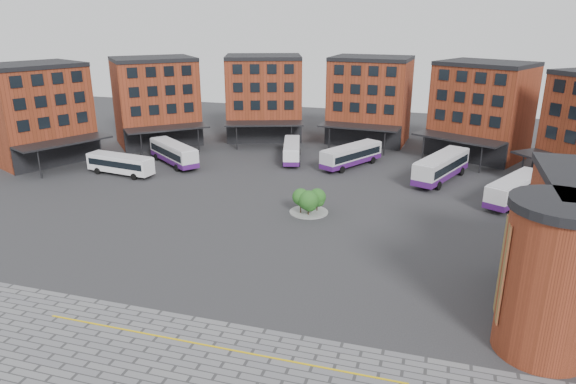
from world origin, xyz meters
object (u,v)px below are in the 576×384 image
(bus_b, at_px, (174,153))
(bus_f, at_px, (515,189))
(tree_island, at_px, (309,200))
(blue_car, at_px, (530,335))
(bus_a, at_px, (120,163))
(bus_d, at_px, (351,155))
(bus_e, at_px, (441,167))
(bus_c, at_px, (292,151))

(bus_b, bearing_deg, bus_f, -57.24)
(tree_island, relative_size, blue_car, 1.15)
(bus_a, bearing_deg, bus_d, -58.00)
(bus_d, distance_m, blue_car, 43.79)
(bus_e, height_order, bus_f, bus_e)
(tree_island, height_order, bus_b, bus_b)
(bus_c, relative_size, bus_f, 0.95)
(bus_d, relative_size, bus_e, 0.87)
(bus_c, bearing_deg, bus_f, -34.12)
(bus_b, height_order, bus_d, bus_b)
(bus_d, bearing_deg, bus_e, 15.02)
(bus_a, height_order, bus_f, bus_f)
(blue_car, bearing_deg, bus_e, 24.82)
(tree_island, bearing_deg, bus_e, 50.92)
(bus_d, bearing_deg, bus_c, -154.35)
(blue_car, bearing_deg, bus_f, 10.71)
(tree_island, relative_size, bus_a, 0.43)
(blue_car, bearing_deg, bus_b, 68.43)
(bus_d, height_order, bus_e, bus_e)
(bus_a, bearing_deg, blue_car, -109.69)
(bus_c, xyz_separation_m, bus_e, (22.09, -3.84, 0.35))
(bus_a, bearing_deg, bus_f, -78.02)
(bus_e, distance_m, bus_f, 10.76)
(bus_d, height_order, bus_f, bus_f)
(tree_island, height_order, bus_e, bus_e)
(tree_island, height_order, bus_a, tree_island)
(bus_b, xyz_separation_m, blue_car, (44.86, -32.85, -1.12))
(bus_e, height_order, blue_car, bus_e)
(bus_b, bearing_deg, bus_d, -38.97)
(bus_f, bearing_deg, bus_a, -147.50)
(bus_a, height_order, bus_c, bus_c)
(bus_f, bearing_deg, bus_d, -176.32)
(bus_d, xyz_separation_m, blue_car, (19.24, -39.32, -1.08))
(bus_c, height_order, bus_e, bus_e)
(bus_b, xyz_separation_m, bus_d, (25.62, 6.47, -0.04))
(bus_f, bearing_deg, bus_e, 170.73)
(tree_island, xyz_separation_m, bus_c, (-8.18, 20.96, -0.06))
(bus_a, relative_size, bus_e, 0.81)
(bus_d, relative_size, bus_f, 0.99)
(bus_a, distance_m, bus_e, 44.09)
(bus_a, relative_size, blue_car, 2.70)
(bus_d, distance_m, bus_f, 23.43)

